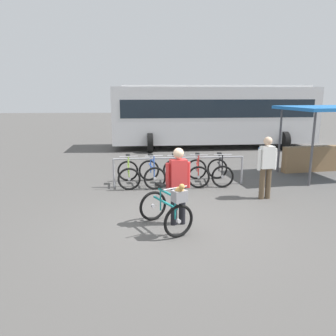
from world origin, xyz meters
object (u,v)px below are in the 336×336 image
(racked_bike_blue, at_px, (152,173))
(racked_bike_red, at_px, (198,172))
(person_with_featured_bike, at_px, (178,183))
(market_stall, at_px, (324,133))
(racked_bike_black, at_px, (220,171))
(pedestrian_with_backpack, at_px, (266,164))
(racked_bike_teal, at_px, (175,172))
(racked_bike_lime, at_px, (128,174))
(featured_bicycle, at_px, (168,208))
(bus_distant, at_px, (213,113))

(racked_bike_blue, relative_size, racked_bike_red, 1.06)
(racked_bike_blue, height_order, person_with_featured_bike, person_with_featured_bike)
(racked_bike_red, distance_m, market_stall, 4.63)
(racked_bike_black, height_order, pedestrian_with_backpack, pedestrian_with_backpack)
(racked_bike_teal, distance_m, racked_bike_red, 0.70)
(racked_bike_red, xyz_separation_m, person_with_featured_bike, (-0.83, -3.18, 0.54))
(racked_bike_lime, bearing_deg, racked_bike_blue, 3.36)
(racked_bike_blue, distance_m, market_stall, 5.99)
(featured_bicycle, relative_size, market_stall, 0.37)
(pedestrian_with_backpack, bearing_deg, racked_bike_red, 135.78)
(racked_bike_black, distance_m, pedestrian_with_backpack, 1.89)
(market_stall, bearing_deg, bus_distant, 114.61)
(featured_bicycle, bearing_deg, person_with_featured_bike, 55.25)
(racked_bike_teal, height_order, bus_distant, bus_distant)
(racked_bike_lime, relative_size, person_with_featured_bike, 0.71)
(racked_bike_teal, bearing_deg, pedestrian_with_backpack, -33.26)
(racked_bike_blue, bearing_deg, pedestrian_with_backpack, -26.00)
(featured_bicycle, bearing_deg, racked_bike_black, 63.66)
(racked_bike_black, xyz_separation_m, pedestrian_with_backpack, (0.87, -1.57, 0.57))
(racked_bike_red, relative_size, bus_distant, 0.11)
(racked_bike_blue, distance_m, racked_bike_black, 2.10)
(racked_bike_lime, distance_m, racked_bike_blue, 0.70)
(racked_bike_red, height_order, featured_bicycle, featured_bicycle)
(racked_bike_blue, distance_m, pedestrian_with_backpack, 3.35)
(racked_bike_teal, height_order, pedestrian_with_backpack, pedestrian_with_backpack)
(racked_bike_blue, relative_size, bus_distant, 0.12)
(racked_bike_lime, bearing_deg, racked_bike_teal, 3.36)
(racked_bike_lime, bearing_deg, bus_distant, 61.75)
(person_with_featured_bike, bearing_deg, racked_bike_lime, 112.40)
(racked_bike_lime, height_order, racked_bike_blue, same)
(racked_bike_red, relative_size, featured_bicycle, 0.91)
(racked_bike_red, bearing_deg, racked_bike_lime, -176.64)
(racked_bike_blue, distance_m, person_with_featured_bike, 3.20)
(featured_bicycle, distance_m, market_stall, 7.16)
(racked_bike_blue, relative_size, pedestrian_with_backpack, 0.74)
(racked_bike_lime, height_order, racked_bike_red, same)
(racked_bike_black, xyz_separation_m, person_with_featured_bike, (-1.53, -3.23, 0.54))
(racked_bike_teal, bearing_deg, market_stall, 11.96)
(racked_bike_black, relative_size, person_with_featured_bike, 0.69)
(racked_bike_lime, distance_m, racked_bike_teal, 1.40)
(racked_bike_teal, relative_size, featured_bicycle, 0.89)
(racked_bike_lime, height_order, racked_bike_teal, same)
(racked_bike_blue, bearing_deg, racked_bike_black, 3.36)
(featured_bicycle, bearing_deg, pedestrian_with_backpack, 36.93)
(racked_bike_lime, xyz_separation_m, pedestrian_with_backpack, (3.67, -1.41, 0.57))
(racked_bike_blue, relative_size, featured_bicycle, 0.96)
(pedestrian_with_backpack, bearing_deg, racked_bike_black, 119.07)
(market_stall, bearing_deg, person_with_featured_bike, -141.09)
(pedestrian_with_backpack, relative_size, bus_distant, 0.16)
(featured_bicycle, bearing_deg, racked_bike_blue, 95.67)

